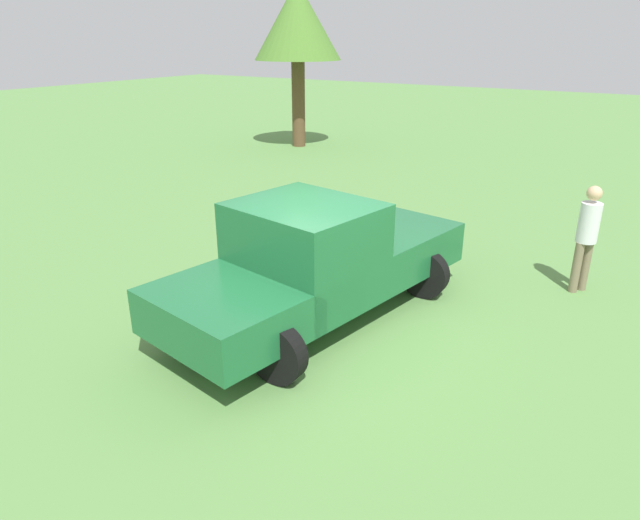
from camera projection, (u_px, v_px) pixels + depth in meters
name	position (u px, v px, depth m)	size (l,w,h in m)	color
ground_plane	(321.00, 332.00, 8.02)	(80.00, 80.00, 0.00)	#5B8C47
pickup_truck	(314.00, 260.00, 8.04)	(2.86, 5.30, 1.81)	black
person_bystander	(587.00, 233.00, 8.94)	(0.44, 0.44, 1.77)	#7A6B51
tree_back_left	(297.00, 23.00, 19.73)	(3.09, 3.09, 5.65)	brown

